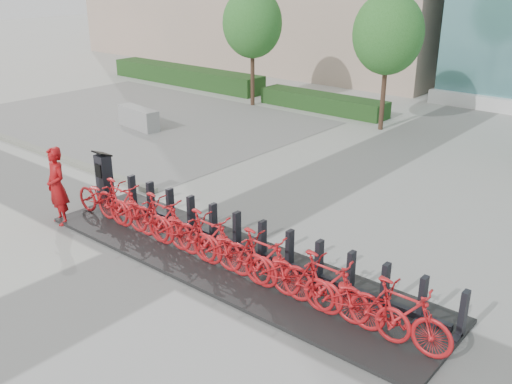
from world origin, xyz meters
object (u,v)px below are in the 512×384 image
Objects in this scene: kiosk at (104,177)px; worker_red at (57,186)px; bike_0 at (103,198)px; jersey_barrier at (139,118)px.

worker_red is (0.13, -1.44, 0.21)m from kiosk.
bike_0 is 1.08m from kiosk.
bike_0 is at bearing -37.53° from jersey_barrier.
worker_red is 0.92× the size of jersey_barrier.
jersey_barrier is at bearing 137.02° from worker_red.
bike_0 is 1.00× the size of worker_red.
kiosk is at bearing 51.28° from bike_0.
kiosk reaches higher than jersey_barrier.
worker_red is 8.86m from jersey_barrier.
worker_red reaches higher than bike_0.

